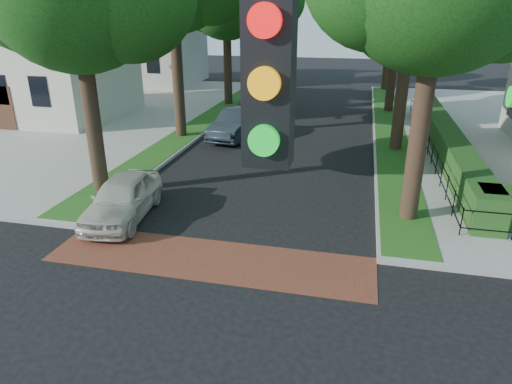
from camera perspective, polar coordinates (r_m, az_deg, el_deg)
ground at (r=10.34m, az=-11.72°, el=-17.04°), size 120.00×120.00×0.00m
sidewalk_nw at (r=35.58m, az=-28.43°, el=9.05°), size 30.00×30.00×0.15m
crosswalk_far at (r=12.77m, az=-5.84°, el=-8.38°), size 9.00×2.20×0.01m
grass_strip_ne at (r=27.08m, az=16.36°, el=7.67°), size 1.60×29.80×0.02m
grass_strip_nw at (r=28.53m, az=-6.04°, el=9.13°), size 1.60×29.80×0.02m
tree_right_far at (r=31.47m, az=17.75°, el=21.87°), size 7.25×6.23×9.74m
hedge_main_road at (r=23.25m, az=22.58°, el=6.12°), size 1.00×18.00×1.20m
fence_main_road at (r=23.16m, az=20.57°, el=5.96°), size 0.06×18.00×0.90m
house_left_near at (r=31.71m, az=-25.55°, el=17.43°), size 10.00×9.00×10.14m
house_left_far at (r=43.67m, az=-13.91°, el=19.53°), size 10.00×9.00×10.14m
parked_car_front at (r=15.46m, az=-16.34°, el=-0.72°), size 2.13×4.29×1.41m
parked_car_middle at (r=24.48m, az=-2.29°, el=8.56°), size 2.31×4.85×1.53m
parked_car_rear at (r=31.82m, az=0.80°, el=11.82°), size 2.37×5.79×1.68m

